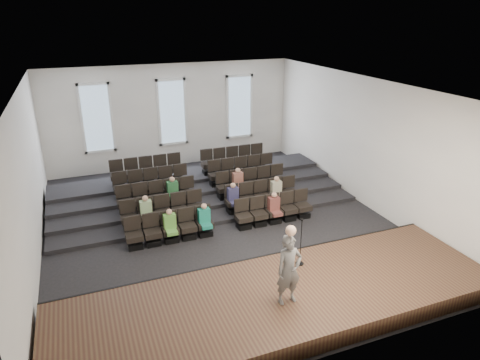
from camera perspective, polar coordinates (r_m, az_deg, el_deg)
ground at (r=15.78m, az=-2.79°, el=-5.87°), size 14.00×14.00×0.00m
ceiling at (r=14.18m, az=-3.16°, el=12.39°), size 12.00×14.00×0.02m
wall_back at (r=21.32m, az=-9.04°, el=8.43°), size 12.00×0.04×5.00m
wall_front at (r=9.02m, az=11.65°, el=-10.91°), size 12.00×0.04×5.00m
wall_left at (r=14.23m, az=-26.60°, el=-0.40°), size 0.04×14.00×5.00m
wall_right at (r=17.54m, az=16.10°, el=4.96°), size 0.04×14.00×5.00m
stage at (r=11.65m, az=5.58°, el=-15.62°), size 11.80×3.60×0.50m
stage_lip at (r=12.96m, az=2.02°, el=-11.25°), size 11.80×0.06×0.52m
risers at (r=18.45m, az=-5.96°, el=-1.06°), size 11.80×4.80×0.60m
seating_rows at (r=16.82m, az=-4.51°, el=-1.54°), size 6.80×4.70×1.67m
windows at (r=21.21m, az=-9.03°, el=8.91°), size 8.44×0.10×3.24m
audience at (r=15.70m, az=-3.22°, el=-2.74°), size 5.45×2.64×1.10m
speaker at (r=10.69m, az=6.54°, el=-11.82°), size 0.69×0.47×1.84m
mic_stand at (r=12.44m, az=8.04°, el=-9.34°), size 0.24×0.24×1.44m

